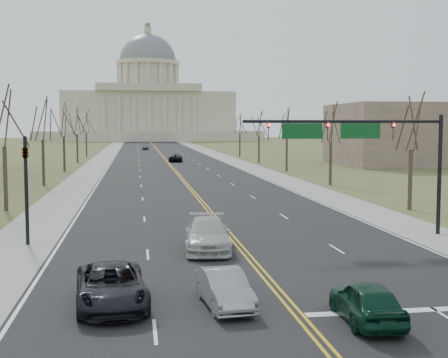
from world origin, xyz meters
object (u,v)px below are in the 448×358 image
object	(u,v)px
signal_left	(26,178)
signal_mast	(359,139)
car_sb_outer_lead	(111,286)
car_far_sb	(145,147)
car_nb_inner_lead	(367,301)
car_sb_inner_second	(208,235)
car_far_nb	(176,158)
car_sb_inner_lead	(224,289)

from	to	relation	value
signal_left	signal_mast	bearing A→B (deg)	-0.00
car_sb_outer_lead	car_far_sb	distance (m)	141.77
car_nb_inner_lead	car_sb_outer_lead	bearing A→B (deg)	-17.93
car_sb_inner_second	car_far_nb	world-z (taller)	car_sb_inner_second
signal_mast	car_sb_inner_second	xyz separation A→B (m)	(-9.29, -2.89, -4.92)
car_nb_inner_lead	signal_left	bearing A→B (deg)	-46.94
car_sb_inner_lead	car_far_sb	distance (m)	142.38
car_sb_outer_lead	car_far_nb	size ratio (longest dim) A/B	1.07
signal_mast	car_nb_inner_lead	distance (m)	17.21
car_far_nb	car_far_sb	xyz separation A→B (m)	(-4.50, 53.81, -0.01)
car_sb_inner_lead	car_far_nb	distance (m)	88.65
car_sb_outer_lead	car_far_nb	world-z (taller)	car_sb_outer_lead
car_sb_inner_second	car_sb_outer_lead	bearing A→B (deg)	-110.77
car_far_nb	car_far_sb	bearing A→B (deg)	-79.62
car_far_nb	car_sb_inner_lead	bearing A→B (deg)	93.12
car_sb_inner_second	car_far_nb	bearing A→B (deg)	92.69
car_far_sb	car_sb_outer_lead	bearing A→B (deg)	-89.21
car_sb_inner_lead	car_far_sb	bearing A→B (deg)	84.17
car_nb_inner_lead	car_far_nb	xyz separation A→B (m)	(-0.61, 91.01, -0.01)
signal_mast	car_far_nb	xyz separation A→B (m)	(-6.01, 75.46, -5.05)
car_sb_inner_lead	car_far_nb	size ratio (longest dim) A/B	0.80
car_nb_inner_lead	car_far_nb	bearing A→B (deg)	-87.62
car_sb_inner_lead	car_sb_inner_second	distance (m)	10.22
car_sb_outer_lead	car_sb_inner_second	distance (m)	10.62
car_far_sb	car_sb_inner_second	bearing A→B (deg)	-87.31
car_far_sb	car_sb_inner_lead	bearing A→B (deg)	-87.57
signal_left	car_nb_inner_lead	bearing A→B (deg)	-48.93
car_sb_inner_second	car_far_nb	distance (m)	78.43
car_sb_inner_lead	car_far_sb	world-z (taller)	car_far_sb
signal_left	car_nb_inner_lead	size ratio (longest dim) A/B	1.44
car_sb_inner_lead	car_sb_inner_second	bearing A→B (deg)	80.78
signal_mast	car_sb_inner_second	bearing A→B (deg)	-162.71
car_far_nb	car_far_sb	world-z (taller)	car_far_nb
car_sb_inner_second	car_far_sb	distance (m)	132.17
car_sb_inner_lead	car_far_sb	size ratio (longest dim) A/B	0.99
signal_mast	car_sb_outer_lead	xyz separation A→B (m)	(-13.93, -12.45, -5.00)
signal_mast	car_far_sb	world-z (taller)	signal_mast
car_far_nb	signal_left	bearing A→B (deg)	85.87
signal_mast	car_far_nb	world-z (taller)	signal_mast
car_sb_inner_second	car_far_sb	xyz separation A→B (m)	(-1.21, 132.17, -0.14)
car_nb_inner_lead	car_sb_inner_second	distance (m)	13.24
signal_mast	car_sb_inner_lead	size ratio (longest dim) A/B	2.99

